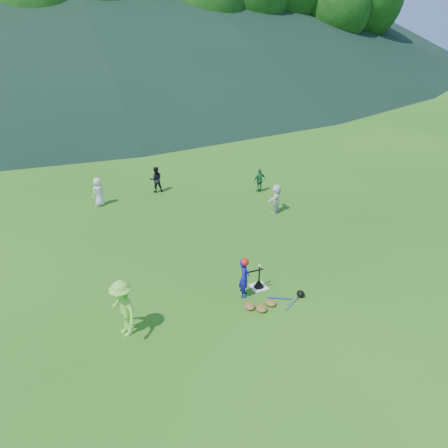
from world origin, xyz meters
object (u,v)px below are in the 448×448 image
at_px(equipment_pile, 271,303).
at_px(fielder_b, 156,179).
at_px(adult_coach, 123,309).
at_px(batter_child, 244,278).
at_px(fielder_d, 276,198).
at_px(home_plate, 259,287).
at_px(fielder_c, 260,180).
at_px(fielder_a, 99,192).
at_px(batting_tee, 259,283).

bearing_deg(equipment_pile, fielder_b, 94.03).
bearing_deg(fielder_b, adult_coach, 76.98).
height_order(batter_child, fielder_d, batter_child).
height_order(home_plate, fielder_c, fielder_c).
distance_m(adult_coach, equipment_pile, 3.99).
distance_m(adult_coach, fielder_b, 9.15).
relative_size(batter_child, equipment_pile, 0.66).
xyz_separation_m(batter_child, fielder_c, (3.96, 6.51, -0.08)).
height_order(fielder_a, fielder_c, fielder_a).
relative_size(home_plate, fielder_d, 0.39).
height_order(home_plate, fielder_a, fielder_a).
bearing_deg(fielder_c, fielder_d, 72.39).
bearing_deg(fielder_c, adult_coach, 35.29).
distance_m(batter_child, batting_tee, 0.76).
xyz_separation_m(home_plate, batting_tee, (0.00, 0.00, 0.12)).
height_order(adult_coach, fielder_a, adult_coach).
xyz_separation_m(adult_coach, fielder_d, (6.99, 4.66, -0.20)).
xyz_separation_m(home_plate, adult_coach, (-3.99, -0.41, 0.77)).
bearing_deg(fielder_b, fielder_c, 164.23).
relative_size(fielder_c, fielder_d, 0.91).
bearing_deg(adult_coach, batter_child, 78.34).
bearing_deg(fielder_a, adult_coach, 51.01).
height_order(fielder_a, fielder_b, fielder_a).
xyz_separation_m(fielder_c, fielder_d, (-0.38, -2.08, 0.05)).
bearing_deg(equipment_pile, fielder_a, 110.09).
bearing_deg(fielder_d, fielder_b, -85.78).
distance_m(fielder_c, fielder_d, 2.12).
height_order(home_plate, fielder_b, fielder_b).
distance_m(fielder_b, batting_tee, 8.18).
bearing_deg(batting_tee, batter_child, -163.06).
bearing_deg(fielder_d, batting_tee, 15.18).
height_order(home_plate, equipment_pile, equipment_pile).
height_order(fielder_c, batting_tee, fielder_c).
height_order(fielder_d, batting_tee, fielder_d).
height_order(batting_tee, equipment_pile, batting_tee).
xyz_separation_m(batter_child, fielder_b, (-0.15, 8.31, -0.03)).
bearing_deg(fielder_c, batter_child, 51.52).
height_order(adult_coach, fielder_c, adult_coach).
relative_size(adult_coach, fielder_a, 1.32).
xyz_separation_m(fielder_a, fielder_b, (2.50, 0.42, -0.01)).
relative_size(fielder_b, batting_tee, 1.68).
height_order(adult_coach, equipment_pile, adult_coach).
relative_size(fielder_d, batting_tee, 1.69).
relative_size(adult_coach, fielder_c, 1.49).
height_order(fielder_d, equipment_pile, fielder_d).
distance_m(batter_child, fielder_d, 5.69).
relative_size(fielder_d, equipment_pile, 0.64).
bearing_deg(adult_coach, batting_tee, 80.26).
height_order(fielder_b, fielder_c, fielder_b).
distance_m(fielder_a, fielder_d, 7.13).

